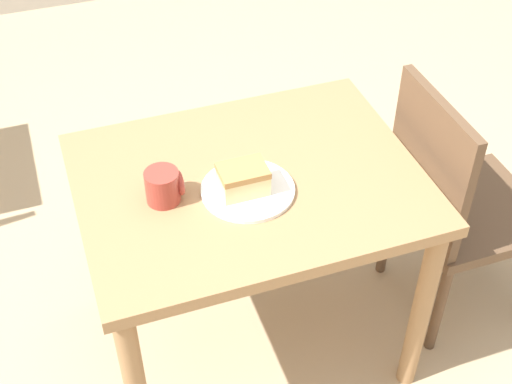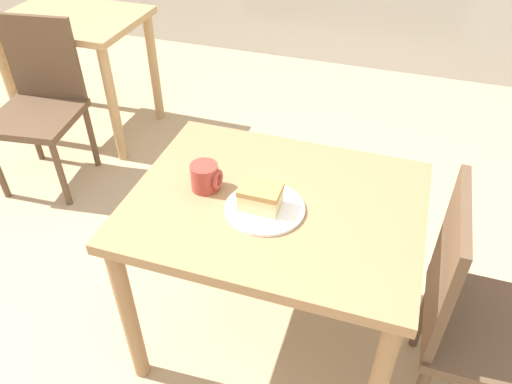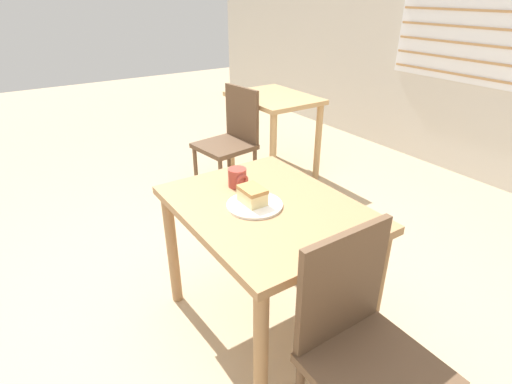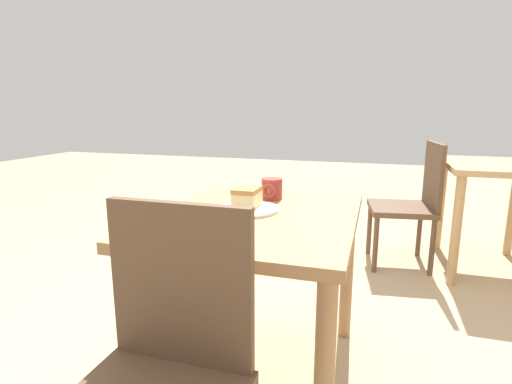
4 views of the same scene
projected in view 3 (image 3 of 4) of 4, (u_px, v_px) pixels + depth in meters
The scene contains 8 objects.
ground_plane at pixel (218, 332), 2.14m from camera, with size 14.00×14.00×0.00m, color tan.
dining_table_near at pixel (267, 225), 1.93m from camera, with size 0.98×0.76×0.74m.
dining_table_far at pixel (273, 112), 3.74m from camera, with size 0.82×0.62×0.77m.
chair_near_window at pixel (363, 345), 1.46m from camera, with size 0.44×0.44×0.91m.
chair_far_corner at pixel (231, 137), 3.49m from camera, with size 0.49×0.49×0.91m.
plate at pixel (255, 205), 1.87m from camera, with size 0.26×0.26×0.01m.
cake_slice at pixel (252, 195), 1.86m from camera, with size 0.13×0.10×0.08m.
coffee_mug at pixel (238, 178), 2.04m from camera, with size 0.10×0.09×0.10m.
Camera 3 is at (1.42, -0.70, 1.65)m, focal length 28.00 mm.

